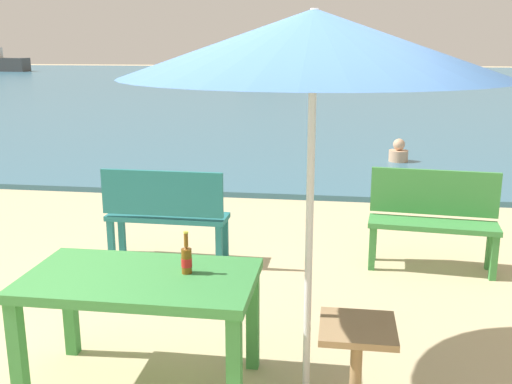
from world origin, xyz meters
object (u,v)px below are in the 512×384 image
at_px(swimmer_person, 399,153).
at_px(boat_cargo_ship, 271,65).
at_px(picnic_table_green, 141,292).
at_px(patio_umbrella, 314,44).
at_px(bench_teal_center, 165,210).
at_px(beer_bottle_amber, 187,259).
at_px(bench_green_left, 433,214).
at_px(side_table_wood, 357,354).

bearing_deg(swimmer_person, boat_cargo_ship, 100.83).
relative_size(picnic_table_green, patio_umbrella, 0.61).
xyz_separation_m(bench_teal_center, swimmer_person, (2.71, 5.28, -0.30)).
distance_m(beer_bottle_amber, swimmer_person, 7.66).
distance_m(picnic_table_green, bench_green_left, 3.19).
relative_size(bench_green_left, swimmer_person, 3.00).
height_order(beer_bottle_amber, side_table_wood, beer_bottle_amber).
height_order(side_table_wood, bench_teal_center, bench_teal_center).
bearing_deg(boat_cargo_ship, side_table_wood, -82.39).
distance_m(patio_umbrella, side_table_wood, 1.79).
relative_size(beer_bottle_amber, swimmer_person, 0.65).
distance_m(bench_teal_center, boat_cargo_ship, 38.25).
relative_size(picnic_table_green, beer_bottle_amber, 5.28).
bearing_deg(swimmer_person, picnic_table_green, -106.45).
height_order(bench_teal_center, bench_green_left, same).
xyz_separation_m(swimmer_person, boat_cargo_ship, (-6.28, 32.79, 0.45)).
xyz_separation_m(patio_umbrella, side_table_wood, (0.30, -0.09, -1.76)).
height_order(side_table_wood, boat_cargo_ship, boat_cargo_ship).
height_order(beer_bottle_amber, bench_green_left, beer_bottle_amber).
xyz_separation_m(picnic_table_green, swimmer_person, (2.20, 7.46, -0.41)).
distance_m(side_table_wood, swimmer_person, 7.55).
height_order(picnic_table_green, swimmer_person, picnic_table_green).
bearing_deg(side_table_wood, patio_umbrella, 163.57).
relative_size(picnic_table_green, side_table_wood, 2.59).
distance_m(beer_bottle_amber, bench_teal_center, 2.27).
bearing_deg(beer_bottle_amber, bench_green_left, 52.45).
relative_size(bench_green_left, boat_cargo_ship, 0.26).
distance_m(beer_bottle_amber, patio_umbrella, 1.46).
bearing_deg(bench_teal_center, swimmer_person, 62.86).
xyz_separation_m(beer_bottle_amber, swimmer_person, (1.93, 7.39, -0.61)).
height_order(bench_green_left, swimmer_person, bench_green_left).
height_order(swimmer_person, boat_cargo_ship, boat_cargo_ship).
relative_size(side_table_wood, swimmer_person, 1.32).
xyz_separation_m(beer_bottle_amber, patio_umbrella, (0.74, -0.02, 1.26)).
bearing_deg(beer_bottle_amber, swimmer_person, 75.37).
bearing_deg(bench_teal_center, beer_bottle_amber, -69.70).
distance_m(bench_teal_center, bench_green_left, 2.59).
height_order(picnic_table_green, bench_green_left, bench_green_left).
bearing_deg(patio_umbrella, picnic_table_green, -176.94).
distance_m(bench_teal_center, swimmer_person, 5.95).
bearing_deg(bench_green_left, picnic_table_green, -130.67).
bearing_deg(patio_umbrella, beer_bottle_amber, 178.55).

